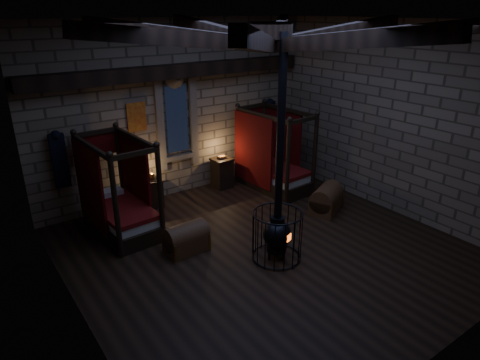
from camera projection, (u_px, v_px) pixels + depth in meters
room at (267, 50)px, 7.03m from camera, size 7.02×7.02×4.29m
bed_left at (120, 209)px, 8.90m from camera, size 1.11×1.97×2.00m
bed_right at (272, 169)px, 11.10m from camera, size 1.15×2.01×2.04m
trunk_left at (186, 239)px, 8.22m from camera, size 0.82×0.54×0.59m
trunk_right at (326, 199)px, 9.85m from camera, size 1.02×0.86×0.64m
nightstand_left at (153, 193)px, 10.04m from camera, size 0.48×0.47×0.84m
nightstand_right at (222, 173)px, 11.12m from camera, size 0.50×0.48×0.86m
stove at (277, 230)px, 7.85m from camera, size 0.93×0.93×4.05m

